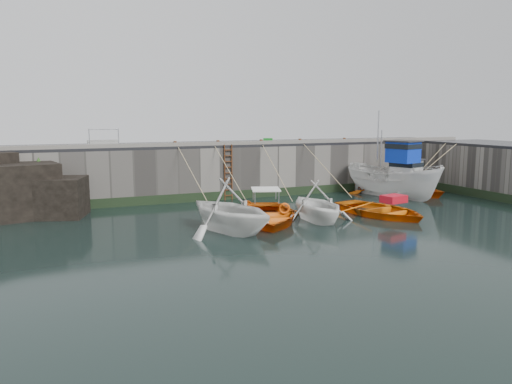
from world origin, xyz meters
name	(u,v)px	position (x,y,z in m)	size (l,w,h in m)	color
ground	(354,233)	(0.00, 0.00, 0.00)	(120.00, 120.00, 0.00)	black
quay_back	(244,168)	(0.00, 12.50, 1.50)	(30.00, 5.00, 3.00)	slate
road_back	(244,144)	(0.00, 12.50, 3.08)	(30.00, 5.00, 0.16)	black
kerb_back	(259,143)	(0.00, 10.15, 3.26)	(30.00, 0.30, 0.20)	slate
algae_back	(260,193)	(0.00, 9.96, 0.25)	(30.00, 0.08, 0.50)	black
algae_right	(512,200)	(11.96, 2.50, 0.25)	(0.08, 15.00, 0.50)	black
rock_outcrop	(20,191)	(-12.92, 9.11, 1.26)	(5.85, 4.24, 3.41)	black
ladder	(228,172)	(-2.00, 9.91, 1.59)	(0.51, 0.08, 3.20)	#3F1E0F
boat_near_white	(230,231)	(-4.65, 2.30, 0.00)	(4.20, 4.86, 2.56)	silver
boat_near_white_rope	(196,210)	(-4.65, 7.40, 0.00)	(0.04, 5.81, 3.10)	tan
boat_near_blue	(267,221)	(-2.38, 3.58, 0.00)	(3.94, 5.51, 1.14)	#DF580B
boat_near_blue_rope	(234,205)	(-2.38, 8.04, 0.00)	(0.04, 4.71, 3.10)	tan
boat_near_blacktrim	(317,221)	(-0.18, 2.79, 0.00)	(3.58, 4.15, 2.19)	white
boat_near_blacktrim_rope	(273,204)	(-0.18, 7.65, 0.00)	(0.04, 5.38, 3.10)	tan
boat_near_navy	(380,215)	(3.33, 2.71, 0.00)	(3.62, 5.07, 1.05)	orange
boat_near_navy_rope	(328,200)	(3.33, 7.60, 0.00)	(0.04, 5.45, 3.10)	tan
boat_far_white	(394,180)	(7.31, 6.83, 1.05)	(4.25, 6.88, 5.49)	silver
boat_far_orange	(397,187)	(8.50, 7.96, 0.41)	(6.46, 7.43, 4.29)	#DE580B
fish_crate	(268,140)	(1.17, 11.41, 3.30)	(0.58, 0.36, 0.29)	#167B1F
railing	(103,143)	(-8.75, 11.25, 3.36)	(1.60, 1.05, 1.00)	#A5A8AD
bollard_a	(175,144)	(-5.00, 10.25, 3.30)	(0.18, 0.18, 0.28)	#3F1E0F
bollard_b	(218,143)	(-2.50, 10.25, 3.30)	(0.18, 0.18, 0.28)	#3F1E0F
bollard_c	(261,142)	(0.20, 10.25, 3.30)	(0.18, 0.18, 0.28)	#3F1E0F
bollard_d	(300,141)	(2.80, 10.25, 3.30)	(0.18, 0.18, 0.28)	#3F1E0F
bollard_e	(344,140)	(6.00, 10.25, 3.30)	(0.18, 0.18, 0.28)	#3F1E0F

